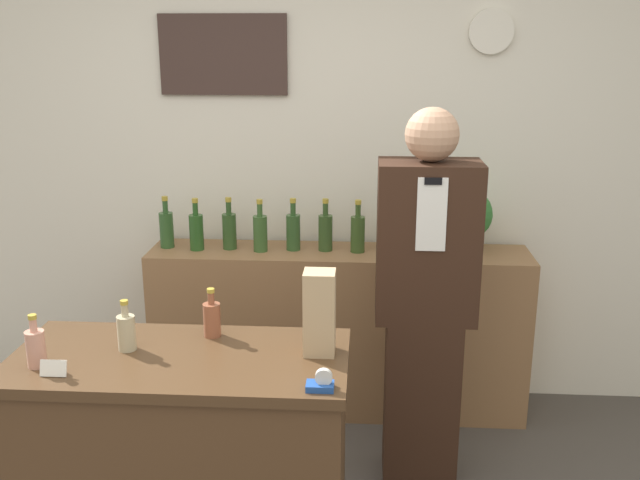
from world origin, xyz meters
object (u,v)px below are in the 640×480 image
object	(u,v)px
shopkeeper	(425,305)
tape_dispenser	(321,383)
potted_plant	(467,218)
paper_bag	(319,313)

from	to	relation	value
shopkeeper	tape_dispenser	xyz separation A→B (m)	(-0.40, -0.89, 0.07)
potted_plant	tape_dispenser	xyz separation A→B (m)	(-0.65, -1.54, -0.16)
shopkeeper	potted_plant	bearing A→B (deg)	68.49
paper_bag	tape_dispenser	xyz separation A→B (m)	(0.02, -0.27, -0.13)
shopkeeper	tape_dispenser	size ratio (longest dim) A/B	19.07
potted_plant	paper_bag	size ratio (longest dim) A/B	1.10
potted_plant	paper_bag	xyz separation A→B (m)	(-0.68, -1.26, -0.03)
shopkeeper	tape_dispenser	bearing A→B (deg)	-114.08
potted_plant	tape_dispenser	distance (m)	1.68
paper_bag	tape_dispenser	world-z (taller)	paper_bag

